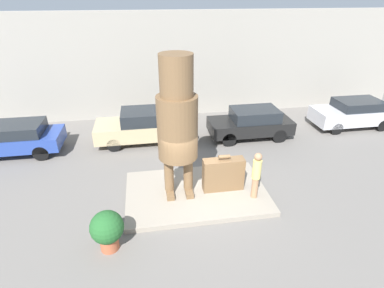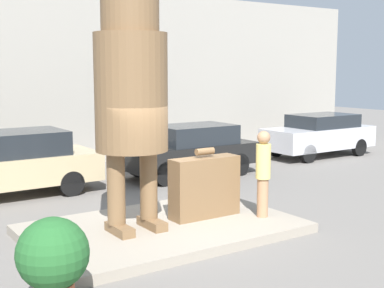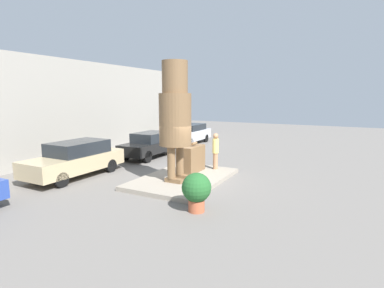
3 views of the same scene
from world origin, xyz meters
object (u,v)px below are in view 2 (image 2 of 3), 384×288
object	(u,v)px
parked_car_silver	(319,134)
planter_pot	(53,259)
giant_suitcase	(205,187)
statue_figure	(131,75)
parked_car_tan	(6,163)
parked_car_black	(190,149)
tourist	(263,170)

from	to	relation	value
parked_car_silver	planter_pot	bearing A→B (deg)	28.99
giant_suitcase	statue_figure	bearing A→B (deg)	178.87
parked_car_tan	parked_car_black	xyz separation A→B (m)	(5.24, -0.41, -0.04)
tourist	giant_suitcase	bearing A→B (deg)	145.65
giant_suitcase	planter_pot	bearing A→B (deg)	-151.61
parked_car_silver	parked_car_tan	bearing A→B (deg)	-0.05
statue_figure	parked_car_tan	world-z (taller)	statue_figure
statue_figure	planter_pot	xyz separation A→B (m)	(-2.29, -2.14, -2.32)
giant_suitcase	tourist	xyz separation A→B (m)	(0.97, -0.66, 0.35)
parked_car_tan	tourist	bearing A→B (deg)	123.92
parked_car_tan	parked_car_silver	bearing A→B (deg)	179.95
parked_car_tan	parked_car_silver	distance (m)	11.15
parked_car_black	statue_figure	bearing A→B (deg)	45.89
giant_suitcase	planter_pot	world-z (taller)	giant_suitcase
giant_suitcase	planter_pot	xyz separation A→B (m)	(-3.91, -2.11, -0.07)
tourist	statue_figure	bearing A→B (deg)	164.96
giant_suitcase	planter_pot	distance (m)	4.44
statue_figure	parked_car_silver	size ratio (longest dim) A/B	1.15
tourist	parked_car_black	size ratio (longest dim) A/B	0.43
parked_car_tan	planter_pot	distance (m)	6.98
parked_car_black	giant_suitcase	bearing A→B (deg)	59.44
tourist	parked_car_tan	world-z (taller)	tourist
tourist	planter_pot	distance (m)	5.11
giant_suitcase	tourist	distance (m)	1.23
tourist	parked_car_black	world-z (taller)	tourist
tourist	parked_car_black	distance (m)	5.27
giant_suitcase	tourist	world-z (taller)	tourist
tourist	parked_car_tan	size ratio (longest dim) A/B	0.38
parked_car_silver	planter_pot	xyz separation A→B (m)	(-12.38, -6.86, -0.08)
giant_suitcase	parked_car_black	xyz separation A→B (m)	(2.57, 4.35, 0.01)
statue_figure	tourist	distance (m)	3.29
statue_figure	parked_car_tan	distance (m)	5.32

